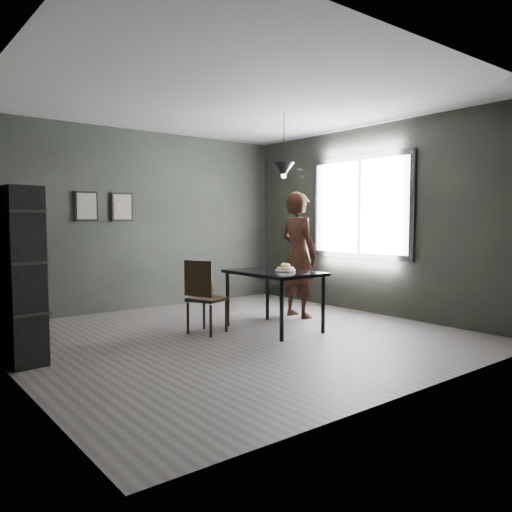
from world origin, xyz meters
TOP-DOWN VIEW (x-y plane):
  - ground at (0.00, 0.00)m, footprint 5.00×5.00m
  - back_wall at (0.00, 2.50)m, footprint 5.00×0.10m
  - ceiling at (0.00, 0.00)m, footprint 5.00×5.00m
  - window_assembly at (2.47, 0.20)m, footprint 0.04×1.96m
  - cafe_table at (0.60, 0.00)m, footprint 0.80×1.20m
  - white_plate at (0.69, -0.11)m, footprint 0.23×0.23m
  - donut_pile at (0.69, -0.11)m, footprint 0.22×0.22m
  - woman at (1.42, 0.43)m, footprint 0.43×0.66m
  - wood_chair at (-0.25, 0.33)m, footprint 0.51×0.51m
  - shelf_unit at (-2.32, 0.35)m, footprint 0.39×0.61m
  - pendant_lamp at (0.85, 0.10)m, footprint 0.28×0.28m
  - framed_print_left at (-0.90, 2.47)m, footprint 0.34×0.04m
  - framed_print_right at (-0.35, 2.47)m, footprint 0.34×0.04m

SIDE VIEW (x-z plane):
  - ground at x=0.00m, z-range 0.00..0.00m
  - wood_chair at x=-0.25m, z-range 0.06..0.97m
  - cafe_table at x=0.60m, z-range 0.30..1.05m
  - white_plate at x=0.69m, z-range 0.75..0.76m
  - donut_pile at x=0.69m, z-range 0.75..0.84m
  - shelf_unit at x=-2.32m, z-range 0.00..1.71m
  - woman at x=1.42m, z-range 0.00..1.80m
  - back_wall at x=0.00m, z-range 0.00..2.80m
  - window_assembly at x=2.47m, z-range 0.82..2.38m
  - framed_print_left at x=-0.90m, z-range 1.38..1.82m
  - framed_print_right at x=-0.35m, z-range 1.38..1.82m
  - pendant_lamp at x=0.85m, z-range 1.62..2.48m
  - ceiling at x=0.00m, z-range 2.79..2.81m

